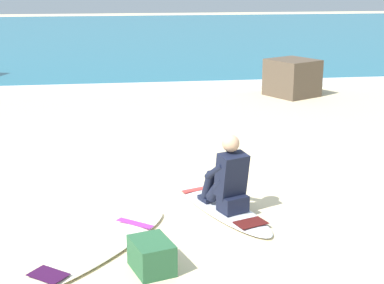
{
  "coord_description": "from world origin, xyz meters",
  "views": [
    {
      "loc": [
        -0.94,
        -7.02,
        2.84
      ],
      "look_at": [
        0.2,
        0.96,
        0.55
      ],
      "focal_mm": 54.87,
      "sensor_mm": 36.0,
      "label": 1
    }
  ],
  "objects_px": {
    "surfboard_main": "(221,206)",
    "surfer_seated": "(228,180)",
    "surfboard_spare_near": "(99,248)",
    "shoreline_rock": "(292,78)",
    "beach_bag": "(152,256)"
  },
  "relations": [
    {
      "from": "surfboard_main",
      "to": "surfer_seated",
      "type": "relative_size",
      "value": 2.29
    },
    {
      "from": "surfboard_spare_near",
      "to": "shoreline_rock",
      "type": "distance_m",
      "value": 9.13
    },
    {
      "from": "surfboard_spare_near",
      "to": "shoreline_rock",
      "type": "height_order",
      "value": "shoreline_rock"
    },
    {
      "from": "surfboard_main",
      "to": "beach_bag",
      "type": "bearing_deg",
      "value": -123.74
    },
    {
      "from": "surfer_seated",
      "to": "surfboard_spare_near",
      "type": "bearing_deg",
      "value": -152.31
    },
    {
      "from": "shoreline_rock",
      "to": "surfboard_main",
      "type": "bearing_deg",
      "value": -114.09
    },
    {
      "from": "surfer_seated",
      "to": "beach_bag",
      "type": "bearing_deg",
      "value": -128.01
    },
    {
      "from": "surfboard_spare_near",
      "to": "beach_bag",
      "type": "height_order",
      "value": "beach_bag"
    },
    {
      "from": "surfboard_spare_near",
      "to": "beach_bag",
      "type": "xyz_separation_m",
      "value": [
        0.53,
        -0.5,
        0.12
      ]
    },
    {
      "from": "surfboard_main",
      "to": "surfer_seated",
      "type": "xyz_separation_m",
      "value": [
        0.05,
        -0.15,
        0.4
      ]
    },
    {
      "from": "surfboard_main",
      "to": "surfer_seated",
      "type": "distance_m",
      "value": 0.43
    },
    {
      "from": "surfboard_main",
      "to": "beach_bag",
      "type": "relative_size",
      "value": 4.51
    },
    {
      "from": "surfboard_spare_near",
      "to": "surfer_seated",
      "type": "bearing_deg",
      "value": 27.69
    },
    {
      "from": "surfer_seated",
      "to": "surfboard_spare_near",
      "type": "relative_size",
      "value": 0.44
    },
    {
      "from": "surfer_seated",
      "to": "shoreline_rock",
      "type": "height_order",
      "value": "surfer_seated"
    }
  ]
}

